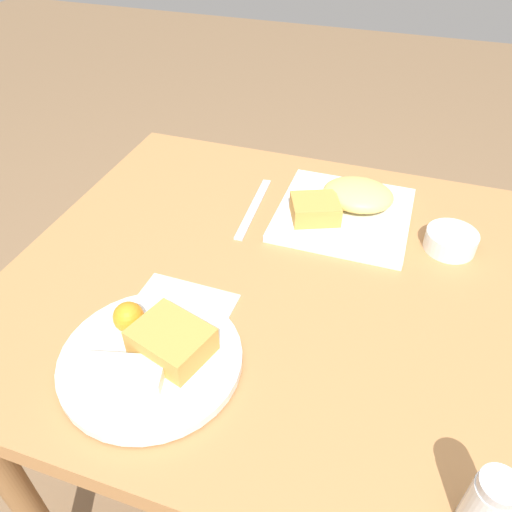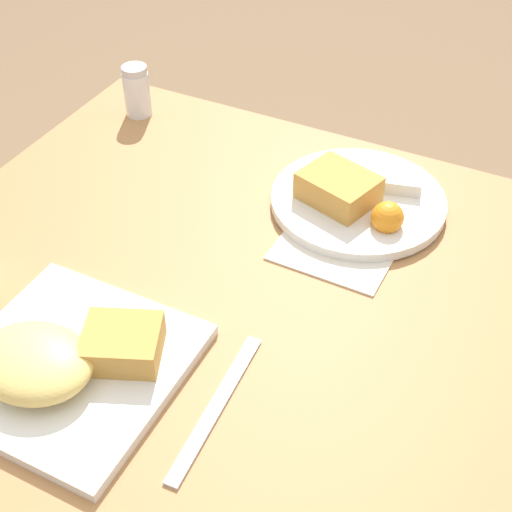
% 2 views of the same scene
% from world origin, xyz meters
% --- Properties ---
extents(ground_plane, '(8.00, 8.00, 0.00)m').
position_xyz_m(ground_plane, '(0.00, 0.00, 0.00)').
color(ground_plane, '#846647').
extents(dining_table, '(0.84, 0.78, 0.73)m').
position_xyz_m(dining_table, '(0.00, 0.00, 0.63)').
color(dining_table, '#B27A47').
rests_on(dining_table, ground_plane).
extents(menu_card, '(0.16, 0.25, 0.00)m').
position_xyz_m(menu_card, '(0.10, 0.19, 0.73)').
color(menu_card, beige).
rests_on(menu_card, dining_table).
extents(plate_square_near, '(0.24, 0.24, 0.06)m').
position_xyz_m(plate_square_near, '(-0.09, -0.20, 0.75)').
color(plate_square_near, white).
rests_on(plate_square_near, dining_table).
extents(plate_oval_far, '(0.25, 0.25, 0.05)m').
position_xyz_m(plate_oval_far, '(0.10, 0.22, 0.75)').
color(plate_oval_far, white).
rests_on(plate_oval_far, menu_card).
extents(sauce_ramekin, '(0.09, 0.09, 0.03)m').
position_xyz_m(sauce_ramekin, '(-0.28, -0.16, 0.74)').
color(sauce_ramekin, white).
rests_on(sauce_ramekin, dining_table).
extents(salt_shaker, '(0.04, 0.04, 0.09)m').
position_xyz_m(salt_shaker, '(-0.32, 0.30, 0.76)').
color(salt_shaker, white).
rests_on(salt_shaker, dining_table).
extents(butter_knife, '(0.03, 0.20, 0.00)m').
position_xyz_m(butter_knife, '(0.08, -0.17, 0.73)').
color(butter_knife, silver).
rests_on(butter_knife, dining_table).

